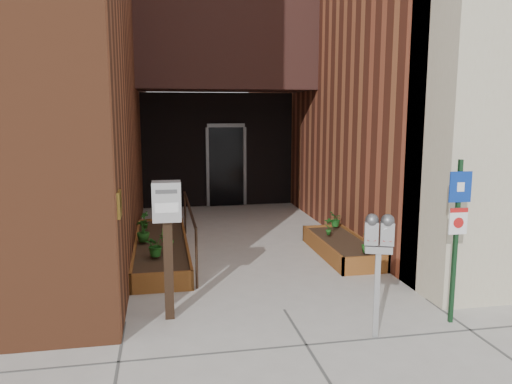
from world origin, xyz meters
TOP-DOWN VIEW (x-y plane):
  - ground at (0.00, 0.00)m, footprint 80.00×80.00m
  - architecture at (-0.18, 6.89)m, footprint 20.00×14.60m
  - planter_left at (-1.55, 2.70)m, footprint 0.90×3.60m
  - planter_right at (1.60, 2.20)m, footprint 0.80×2.20m
  - handrail at (-1.05, 2.65)m, footprint 0.04×3.34m
  - parking_meter at (0.83, -0.95)m, footprint 0.33×0.21m
  - sign_post at (1.90, -0.75)m, footprint 0.27×0.07m
  - payment_dropbox at (-1.46, 0.02)m, footprint 0.34×0.27m
  - shrub_left_a at (-1.63, 1.75)m, footprint 0.45×0.45m
  - shrub_left_b at (-1.45, 1.98)m, footprint 0.32×0.32m
  - shrub_left_c at (-1.85, 2.66)m, footprint 0.27×0.27m
  - shrub_left_d at (-1.85, 3.63)m, footprint 0.25×0.25m
  - shrub_right_a at (1.68, 1.30)m, footprint 0.22×0.22m
  - shrub_right_b at (1.46, 2.51)m, footprint 0.21×0.21m
  - shrub_right_c at (1.81, 3.10)m, footprint 0.32×0.32m

SIDE VIEW (x-z plane):
  - ground at x=0.00m, z-range 0.00..0.00m
  - planter_left at x=-1.55m, z-range -0.02..0.28m
  - planter_right at x=1.60m, z-range -0.02..0.28m
  - shrub_right_c at x=1.81m, z-range 0.30..0.60m
  - shrub_right_a at x=1.68m, z-range 0.30..0.61m
  - shrub_right_b at x=1.46m, z-range 0.30..0.63m
  - shrub_left_d at x=-1.85m, z-range 0.30..0.63m
  - shrub_left_a at x=-1.63m, z-range 0.30..0.66m
  - shrub_left_c at x=-1.85m, z-range 0.30..0.69m
  - shrub_left_b at x=-1.45m, z-range 0.30..0.71m
  - handrail at x=-1.05m, z-range 0.30..1.20m
  - parking_meter at x=0.83m, z-range 0.39..1.82m
  - sign_post at x=1.90m, z-range 0.23..2.22m
  - payment_dropbox at x=-1.46m, z-range 0.38..2.09m
  - architecture at x=-0.18m, z-range -0.02..9.98m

